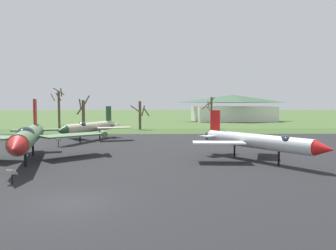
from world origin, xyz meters
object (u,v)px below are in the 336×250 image
info_placard_front_left (12,175)px  visitor_building (232,108)px  jet_fighter_rear_center (89,127)px  info_placard_rear_center (59,142)px  jet_fighter_front_right (257,141)px  jet_fighter_front_left (29,136)px

info_placard_front_left → visitor_building: 83.07m
jet_fighter_rear_center → info_placard_rear_center: 6.50m
jet_fighter_rear_center → visitor_building: size_ratio=0.51×
visitor_building → jet_fighter_front_right: bearing=-100.8°
jet_fighter_rear_center → info_placard_rear_center: (-2.24, -5.97, -1.28)m
info_placard_front_left → jet_fighter_front_right: jet_fighter_front_right is taller
info_placard_rear_center → visitor_building: bearing=60.7°
info_placard_front_left → info_placard_rear_center: (-2.88, 17.76, 0.00)m
info_placard_front_left → visitor_building: bearing=68.4°
jet_fighter_front_left → info_placard_rear_center: bearing=93.7°
info_placard_front_left → jet_fighter_rear_center: jet_fighter_rear_center is taller
jet_fighter_front_left → info_placard_front_left: (2.25, -7.97, -1.59)m
jet_fighter_front_right → jet_fighter_rear_center: size_ratio=0.88×
jet_fighter_front_left → jet_fighter_rear_center: size_ratio=1.21×
info_placard_rear_center → jet_fighter_front_right: bearing=-27.1°
jet_fighter_rear_center → info_placard_front_left: bearing=-88.4°
jet_fighter_front_right → jet_fighter_rear_center: 24.09m
jet_fighter_front_left → info_placard_rear_center: jet_fighter_front_left is taller
info_placard_front_left → jet_fighter_rear_center: 23.77m
visitor_building → info_placard_front_left: bearing=-111.6°
info_placard_front_left → info_placard_rear_center: size_ratio=0.99×
jet_fighter_front_left → info_placard_front_left: bearing=-74.2°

